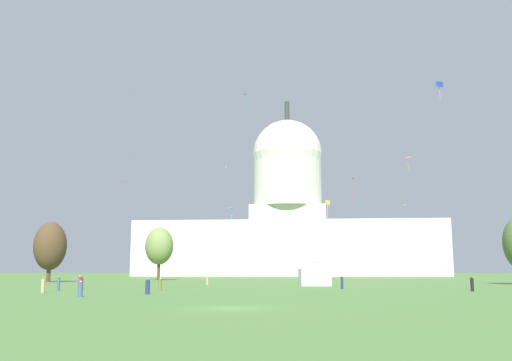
{
  "coord_description": "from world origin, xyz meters",
  "views": [
    {
      "loc": [
        4.76,
        -35.81,
        2.41
      ],
      "look_at": [
        -5.83,
        82.81,
        21.58
      ],
      "focal_mm": 38.96,
      "sensor_mm": 36.0,
      "label": 1
    }
  ],
  "objects_px": {
    "person_black_front_left": "(472,284)",
    "kite_violet_mid": "(125,183)",
    "kite_blue_mid": "(440,84)",
    "kite_cyan_low": "(232,212)",
    "person_tan_mid_left": "(207,280)",
    "kite_lime_mid": "(405,206)",
    "kite_orange_mid": "(408,160)",
    "kite_red_mid": "(352,182)",
    "person_navy_mid_center": "(148,287)",
    "event_tent": "(314,267)",
    "tree_west_mid": "(50,246)",
    "person_denim_edge_west": "(58,284)",
    "tree_west_near": "(159,246)",
    "person_navy_near_tent": "(342,282)",
    "person_tan_mid_right": "(43,285)",
    "kite_turquoise_high": "(246,96)",
    "kite_white_high": "(225,164)",
    "person_purple_front_center": "(80,282)",
    "capitol_building": "(288,218)",
    "person_olive_back_right": "(160,285)",
    "person_denim_back_center": "(80,290)",
    "person_maroon_lawn_far_left": "(81,283)",
    "kite_yellow_low": "(328,205)"
  },
  "relations": [
    {
      "from": "tree_west_near",
      "to": "person_navy_near_tent",
      "type": "relative_size",
      "value": 7.18
    },
    {
      "from": "person_tan_mid_right",
      "to": "kite_turquoise_high",
      "type": "height_order",
      "value": "kite_turquoise_high"
    },
    {
      "from": "kite_lime_mid",
      "to": "person_tan_mid_right",
      "type": "bearing_deg",
      "value": 119.42
    },
    {
      "from": "person_denim_edge_west",
      "to": "kite_turquoise_high",
      "type": "relative_size",
      "value": 0.72
    },
    {
      "from": "person_tan_mid_right",
      "to": "kite_cyan_low",
      "type": "distance_m",
      "value": 44.83
    },
    {
      "from": "kite_orange_mid",
      "to": "kite_blue_mid",
      "type": "bearing_deg",
      "value": -78.47
    },
    {
      "from": "person_denim_edge_west",
      "to": "kite_lime_mid",
      "type": "xyz_separation_m",
      "value": [
        59.25,
        112.21,
        21.18
      ]
    },
    {
      "from": "person_denim_back_center",
      "to": "kite_red_mid",
      "type": "distance_m",
      "value": 80.07
    },
    {
      "from": "kite_lime_mid",
      "to": "kite_cyan_low",
      "type": "height_order",
      "value": "kite_lime_mid"
    },
    {
      "from": "tree_west_mid",
      "to": "person_olive_back_right",
      "type": "bearing_deg",
      "value": -51.24
    },
    {
      "from": "kite_orange_mid",
      "to": "kite_violet_mid",
      "type": "xyz_separation_m",
      "value": [
        -59.57,
        -15.0,
        -6.78
      ]
    },
    {
      "from": "kite_white_high",
      "to": "person_tan_mid_left",
      "type": "bearing_deg",
      "value": -6.08
    },
    {
      "from": "person_purple_front_center",
      "to": "person_navy_mid_center",
      "type": "distance_m",
      "value": 22.4
    },
    {
      "from": "event_tent",
      "to": "kite_orange_mid",
      "type": "xyz_separation_m",
      "value": [
        21.82,
        37.15,
        23.84
      ]
    },
    {
      "from": "person_black_front_left",
      "to": "person_olive_back_right",
      "type": "height_order",
      "value": "person_black_front_left"
    },
    {
      "from": "person_black_front_left",
      "to": "kite_violet_mid",
      "type": "distance_m",
      "value": 72.56
    },
    {
      "from": "kite_orange_mid",
      "to": "kite_cyan_low",
      "type": "distance_m",
      "value": 46.29
    },
    {
      "from": "kite_white_high",
      "to": "kite_yellow_low",
      "type": "distance_m",
      "value": 97.12
    },
    {
      "from": "kite_red_mid",
      "to": "kite_cyan_low",
      "type": "height_order",
      "value": "kite_red_mid"
    },
    {
      "from": "person_purple_front_center",
      "to": "kite_turquoise_high",
      "type": "height_order",
      "value": "kite_turquoise_high"
    },
    {
      "from": "person_tan_mid_left",
      "to": "kite_lime_mid",
      "type": "xyz_separation_m",
      "value": [
        46.5,
        86.87,
        21.23
      ]
    },
    {
      "from": "kite_turquoise_high",
      "to": "event_tent",
      "type": "bearing_deg",
      "value": -148.7
    },
    {
      "from": "person_tan_mid_left",
      "to": "person_denim_edge_west",
      "type": "bearing_deg",
      "value": -15.09
    },
    {
      "from": "person_tan_mid_right",
      "to": "kite_orange_mid",
      "type": "bearing_deg",
      "value": -117.14
    },
    {
      "from": "person_tan_mid_left",
      "to": "person_navy_mid_center",
      "type": "relative_size",
      "value": 0.99
    },
    {
      "from": "event_tent",
      "to": "kite_lime_mid",
      "type": "xyz_separation_m",
      "value": [
        29.73,
        88.01,
        19.21
      ]
    },
    {
      "from": "person_purple_front_center",
      "to": "kite_blue_mid",
      "type": "distance_m",
      "value": 58.71
    },
    {
      "from": "person_navy_mid_center",
      "to": "kite_blue_mid",
      "type": "relative_size",
      "value": 0.6
    },
    {
      "from": "tree_west_mid",
      "to": "person_denim_edge_west",
      "type": "height_order",
      "value": "tree_west_mid"
    },
    {
      "from": "kite_orange_mid",
      "to": "kite_cyan_low",
      "type": "xyz_separation_m",
      "value": [
        -36.14,
        -25.37,
        -13.9
      ]
    },
    {
      "from": "kite_orange_mid",
      "to": "kite_red_mid",
      "type": "distance_m",
      "value": 14.47
    },
    {
      "from": "person_navy_near_tent",
      "to": "kite_white_high",
      "type": "height_order",
      "value": "kite_white_high"
    },
    {
      "from": "kite_blue_mid",
      "to": "kite_cyan_low",
      "type": "relative_size",
      "value": 0.85
    },
    {
      "from": "person_navy_near_tent",
      "to": "person_denim_edge_west",
      "type": "xyz_separation_m",
      "value": [
        -32.83,
        -10.55,
        -0.01
      ]
    },
    {
      "from": "event_tent",
      "to": "kite_lime_mid",
      "type": "bearing_deg",
      "value": 64.63
    },
    {
      "from": "event_tent",
      "to": "kite_white_high",
      "type": "height_order",
      "value": "kite_white_high"
    },
    {
      "from": "tree_west_mid",
      "to": "kite_violet_mid",
      "type": "distance_m",
      "value": 19.15
    },
    {
      "from": "person_tan_mid_left",
      "to": "kite_turquoise_high",
      "type": "relative_size",
      "value": 0.68
    },
    {
      "from": "capitol_building",
      "to": "person_black_front_left",
      "type": "xyz_separation_m",
      "value": [
        25.15,
        -143.41,
        -20.96
      ]
    },
    {
      "from": "tree_west_near",
      "to": "kite_violet_mid",
      "type": "distance_m",
      "value": 23.86
    },
    {
      "from": "event_tent",
      "to": "person_navy_near_tent",
      "type": "relative_size",
      "value": 3.29
    },
    {
      "from": "person_black_front_left",
      "to": "kite_red_mid",
      "type": "relative_size",
      "value": 0.46
    },
    {
      "from": "capitol_building",
      "to": "kite_turquoise_high",
      "type": "xyz_separation_m",
      "value": [
        -7.09,
        -82.31,
        21.55
      ]
    },
    {
      "from": "kite_turquoise_high",
      "to": "capitol_building",
      "type": "bearing_deg",
      "value": 6.03
    },
    {
      "from": "person_maroon_lawn_far_left",
      "to": "kite_white_high",
      "type": "height_order",
      "value": "kite_white_high"
    },
    {
      "from": "person_denim_edge_west",
      "to": "kite_blue_mid",
      "type": "xyz_separation_m",
      "value": [
        48.53,
        19.3,
        28.97
      ]
    },
    {
      "from": "person_tan_mid_right",
      "to": "kite_orange_mid",
      "type": "xyz_separation_m",
      "value": [
        50.94,
        65.98,
        25.82
      ]
    },
    {
      "from": "tree_west_mid",
      "to": "kite_blue_mid",
      "type": "distance_m",
      "value": 78.66
    },
    {
      "from": "person_tan_mid_left",
      "to": "kite_turquoise_high",
      "type": "xyz_separation_m",
      "value": [
        1.91,
        38.94,
        42.55
      ]
    },
    {
      "from": "kite_lime_mid",
      "to": "capitol_building",
      "type": "bearing_deg",
      "value": 13.65
    }
  ]
}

